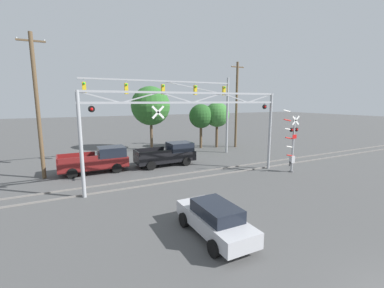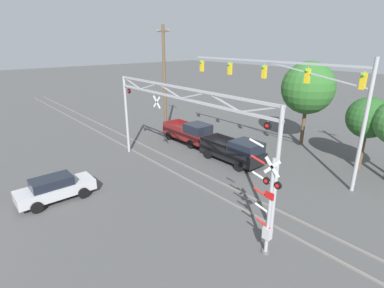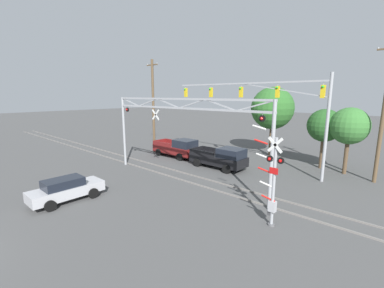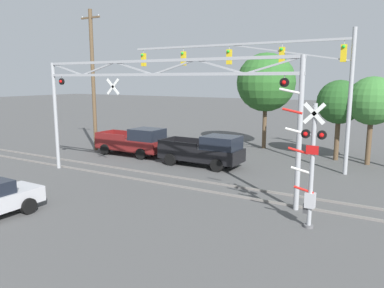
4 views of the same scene
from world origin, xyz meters
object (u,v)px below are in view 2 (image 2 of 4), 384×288
(pickup_truck_following, at_px, (190,132))
(background_tree_beyond_span, at_px, (368,118))
(utility_pole_left, at_px, (164,80))
(pickup_truck_lead, at_px, (235,151))
(sedan_waiting, at_px, (55,188))
(crossing_signal_mast, at_px, (268,210))
(background_tree_far_left_verge, at_px, (308,88))
(crossing_gantry, at_px, (181,114))
(traffic_signal_span, at_px, (300,88))

(pickup_truck_following, relative_size, background_tree_beyond_span, 0.99)
(utility_pole_left, bearing_deg, pickup_truck_lead, -2.55)
(sedan_waiting, bearing_deg, utility_pole_left, 118.29)
(crossing_signal_mast, bearing_deg, sedan_waiting, -152.33)
(pickup_truck_following, height_order, background_tree_far_left_verge, background_tree_far_left_verge)
(crossing_gantry, distance_m, crossing_signal_mast, 8.74)
(pickup_truck_following, height_order, background_tree_beyond_span, background_tree_beyond_span)
(pickup_truck_lead, relative_size, background_tree_far_left_verge, 0.72)
(crossing_signal_mast, distance_m, background_tree_far_left_verge, 16.55)
(crossing_signal_mast, xyz_separation_m, utility_pole_left, (-17.88, 7.23, 3.20))
(pickup_truck_lead, height_order, pickup_truck_following, same)
(background_tree_beyond_span, distance_m, background_tree_far_left_verge, 6.15)
(crossing_gantry, distance_m, sedan_waiting, 8.79)
(crossing_signal_mast, relative_size, pickup_truck_lead, 0.96)
(sedan_waiting, bearing_deg, pickup_truck_lead, 76.91)
(utility_pole_left, bearing_deg, crossing_signal_mast, -22.02)
(traffic_signal_span, height_order, sedan_waiting, traffic_signal_span)
(crossing_gantry, xyz_separation_m, pickup_truck_lead, (0.21, 5.11, -3.68))
(pickup_truck_following, height_order, utility_pole_left, utility_pole_left)
(pickup_truck_lead, relative_size, sedan_waiting, 1.22)
(traffic_signal_span, distance_m, pickup_truck_lead, 6.53)
(crossing_gantry, height_order, sedan_waiting, crossing_gantry)
(pickup_truck_lead, distance_m, utility_pole_left, 10.82)
(pickup_truck_lead, distance_m, pickup_truck_following, 6.04)
(background_tree_beyond_span, bearing_deg, crossing_signal_mast, -84.55)
(crossing_signal_mast, xyz_separation_m, traffic_signal_span, (-4.48, 9.10, 3.79))
(pickup_truck_following, relative_size, utility_pole_left, 0.51)
(traffic_signal_span, distance_m, sedan_waiting, 16.98)
(crossing_signal_mast, bearing_deg, pickup_truck_lead, 139.68)
(background_tree_far_left_verge, bearing_deg, traffic_signal_span, -65.82)
(crossing_gantry, xyz_separation_m, traffic_signal_span, (3.73, 7.42, 1.31))
(background_tree_beyond_span, bearing_deg, crossing_gantry, -121.77)
(background_tree_far_left_verge, bearing_deg, crossing_gantry, -95.34)
(utility_pole_left, relative_size, background_tree_beyond_span, 1.94)
(pickup_truck_following, bearing_deg, background_tree_far_left_verge, 46.66)
(crossing_gantry, xyz_separation_m, background_tree_beyond_span, (6.97, 11.26, -0.77))
(pickup_truck_lead, bearing_deg, background_tree_beyond_span, 42.27)
(pickup_truck_following, relative_size, sedan_waiting, 1.22)
(crossing_gantry, bearing_deg, traffic_signal_span, 63.33)
(pickup_truck_following, distance_m, background_tree_beyond_span, 14.30)
(traffic_signal_span, xyz_separation_m, background_tree_far_left_verge, (-2.51, 5.59, -0.81))
(crossing_gantry, xyz_separation_m, pickup_truck_following, (-5.82, 5.56, -3.68))
(traffic_signal_span, height_order, background_tree_beyond_span, traffic_signal_span)
(crossing_signal_mast, bearing_deg, traffic_signal_span, 116.21)
(pickup_truck_lead, xyz_separation_m, background_tree_far_left_verge, (1.01, 7.90, 4.18))
(background_tree_beyond_span, xyz_separation_m, background_tree_far_left_verge, (-5.76, 1.75, 1.27))
(sedan_waiting, bearing_deg, pickup_truck_following, 103.51)
(crossing_signal_mast, bearing_deg, background_tree_beyond_span, 95.45)
(crossing_signal_mast, xyz_separation_m, background_tree_far_left_verge, (-6.99, 14.69, 2.99))
(sedan_waiting, xyz_separation_m, background_tree_far_left_verge, (3.92, 20.42, 4.40))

